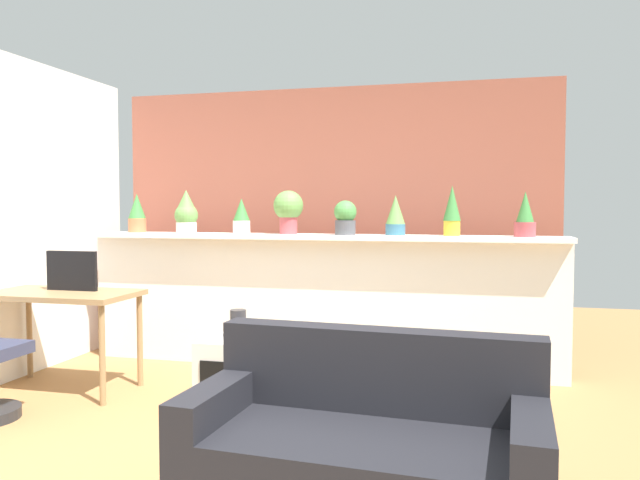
# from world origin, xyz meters

# --- Properties ---
(ground_plane) EXTENTS (12.00, 12.00, 0.00)m
(ground_plane) POSITION_xyz_m (0.00, 0.00, 0.00)
(ground_plane) COLOR #9E7042
(divider_wall) EXTENTS (4.12, 0.16, 1.11)m
(divider_wall) POSITION_xyz_m (0.00, 2.00, 0.56)
(divider_wall) COLOR white
(divider_wall) RESTS_ON ground
(plant_shelf) EXTENTS (4.12, 0.36, 0.04)m
(plant_shelf) POSITION_xyz_m (0.00, 1.96, 1.13)
(plant_shelf) COLOR white
(plant_shelf) RESTS_ON divider_wall
(brick_wall_behind) EXTENTS (4.12, 0.10, 2.50)m
(brick_wall_behind) POSITION_xyz_m (0.00, 2.60, 1.25)
(brick_wall_behind) COLOR #9E5442
(brick_wall_behind) RESTS_ON ground
(potted_plant_0) EXTENTS (0.16, 0.16, 0.35)m
(potted_plant_0) POSITION_xyz_m (-1.68, 1.98, 1.33)
(potted_plant_0) COLOR #C66B42
(potted_plant_0) RESTS_ON plant_shelf
(potted_plant_1) EXTENTS (0.21, 0.21, 0.39)m
(potted_plant_1) POSITION_xyz_m (-1.18, 1.95, 1.34)
(potted_plant_1) COLOR silver
(potted_plant_1) RESTS_ON plant_shelf
(potted_plant_2) EXTENTS (0.15, 0.15, 0.31)m
(potted_plant_2) POSITION_xyz_m (-0.66, 1.98, 1.31)
(potted_plant_2) COLOR silver
(potted_plant_2) RESTS_ON plant_shelf
(potted_plant_3) EXTENTS (0.26, 0.26, 0.37)m
(potted_plant_3) POSITION_xyz_m (-0.24, 1.99, 1.37)
(potted_plant_3) COLOR #B7474C
(potted_plant_3) RESTS_ON plant_shelf
(potted_plant_4) EXTENTS (0.19, 0.19, 0.29)m
(potted_plant_4) POSITION_xyz_m (0.27, 1.94, 1.30)
(potted_plant_4) COLOR #4C4C51
(potted_plant_4) RESTS_ON plant_shelf
(potted_plant_5) EXTENTS (0.16, 0.16, 0.33)m
(potted_plant_5) POSITION_xyz_m (0.68, 1.99, 1.32)
(potted_plant_5) COLOR #386B84
(potted_plant_5) RESTS_ON plant_shelf
(potted_plant_6) EXTENTS (0.14, 0.14, 0.41)m
(potted_plant_6) POSITION_xyz_m (1.14, 1.99, 1.36)
(potted_plant_6) COLOR gold
(potted_plant_6) RESTS_ON plant_shelf
(potted_plant_7) EXTENTS (0.16, 0.16, 0.35)m
(potted_plant_7) POSITION_xyz_m (1.70, 1.95, 1.31)
(potted_plant_7) COLOR #B7474C
(potted_plant_7) RESTS_ON plant_shelf
(desk) EXTENTS (1.10, 0.60, 0.75)m
(desk) POSITION_xyz_m (-1.69, 0.90, 0.67)
(desk) COLOR #99754C
(desk) RESTS_ON ground
(tv_monitor) EXTENTS (0.42, 0.04, 0.30)m
(tv_monitor) POSITION_xyz_m (-1.65, 0.98, 0.90)
(tv_monitor) COLOR black
(tv_monitor) RESTS_ON desk
(side_cube_shelf) EXTENTS (0.40, 0.41, 0.50)m
(side_cube_shelf) POSITION_xyz_m (-0.26, 0.74, 0.25)
(side_cube_shelf) COLOR silver
(side_cube_shelf) RESTS_ON ground
(vase_on_shelf) EXTENTS (0.11, 0.11, 0.19)m
(vase_on_shelf) POSITION_xyz_m (-0.23, 0.79, 0.59)
(vase_on_shelf) COLOR #2D2D33
(vase_on_shelf) RESTS_ON side_cube_shelf
(couch) EXTENTS (1.60, 0.85, 0.80)m
(couch) POSITION_xyz_m (0.86, -0.44, 0.28)
(couch) COLOR black
(couch) RESTS_ON ground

